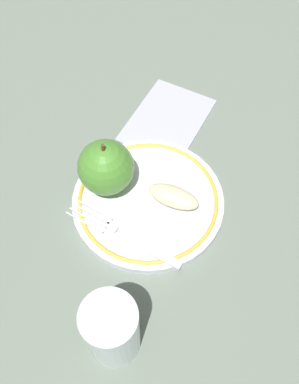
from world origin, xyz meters
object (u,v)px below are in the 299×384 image
plate (150,202)px  apple_red_whole (106,167)px  drinking_glass (112,330)px  napkin_folded (168,119)px  apple_slice_front (173,197)px  fork (127,237)px

plate → apple_red_whole: (0.06, 0.02, 0.05)m
drinking_glass → napkin_folded: drinking_glass is taller
apple_slice_front → napkin_folded: apple_slice_front is taller
plate → drinking_glass: drinking_glass is taller
apple_red_whole → drinking_glass: same height
apple_red_whole → fork: size_ratio=0.51×
plate → fork: size_ratio=1.25×
plate → apple_red_whole: bearing=21.5°
plate → napkin_folded: size_ratio=1.41×
plate → apple_slice_front: size_ratio=2.94×
fork → napkin_folded: fork is taller
plate → napkin_folded: bearing=-54.1°
drinking_glass → napkin_folded: 0.37m
apple_slice_front → napkin_folded: bearing=-65.0°
fork → napkin_folded: (0.12, -0.20, -0.02)m
plate → apple_red_whole: apple_red_whole is taller
apple_slice_front → apple_red_whole: bearing=5.7°
plate → apple_slice_front: bearing=-138.1°
apple_slice_front → napkin_folded: 0.17m
apple_slice_front → fork: (0.00, 0.09, -0.01)m
drinking_glass → napkin_folded: size_ratio=0.68×
apple_slice_front → fork: 0.09m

